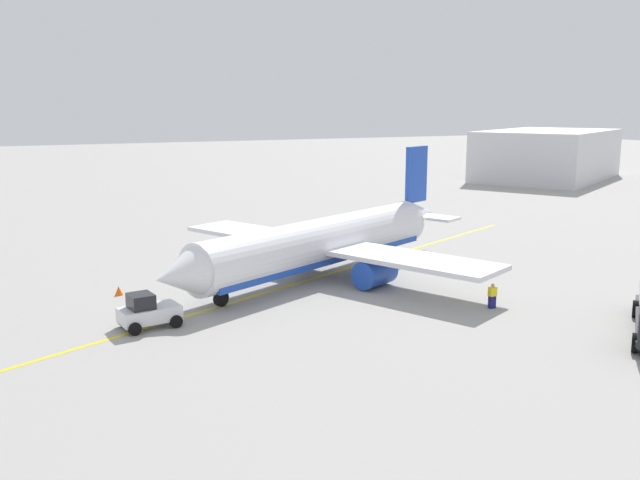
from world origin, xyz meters
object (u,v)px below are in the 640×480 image
(airplane, at_px, (324,243))
(pushback_tug, at_px, (148,312))
(refueling_worker, at_px, (492,296))
(safety_cone_nose, at_px, (119,291))

(airplane, height_order, pushback_tug, airplane)
(refueling_worker, bearing_deg, airplane, -63.53)
(airplane, distance_m, pushback_tug, 17.07)
(airplane, relative_size, safety_cone_nose, 47.17)
(airplane, bearing_deg, refueling_worker, 116.47)
(pushback_tug, relative_size, safety_cone_nose, 5.79)
(pushback_tug, relative_size, refueling_worker, 2.25)
(airplane, relative_size, refueling_worker, 18.34)
(pushback_tug, bearing_deg, refueling_worker, 165.08)
(airplane, height_order, refueling_worker, airplane)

